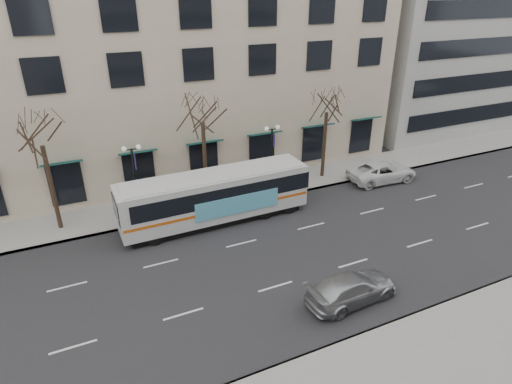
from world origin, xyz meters
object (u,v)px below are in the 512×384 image
silver_car (352,288)px  white_pickup (382,172)px  tree_far_mid (202,108)px  tree_far_right (327,100)px  city_bus (216,195)px  lamp_post_left (135,178)px  tree_far_left (39,130)px  lamp_post_right (272,155)px

silver_car → white_pickup: white_pickup is taller
tree_far_mid → tree_far_right: 10.01m
tree_far_right → city_bus: 11.73m
tree_far_right → city_bus: (-10.34, -3.14, -4.55)m
lamp_post_left → white_pickup: size_ratio=0.92×
white_pickup → tree_far_left: bearing=88.1°
tree_far_left → city_bus: size_ratio=0.66×
lamp_post_right → tree_far_left: bearing=177.7°
tree_far_mid → city_bus: tree_far_mid is taller
lamp_post_left → city_bus: 5.41m
tree_far_left → tree_far_mid: 10.00m
tree_far_left → white_pickup: tree_far_left is taller
silver_car → white_pickup: bearing=-49.0°
lamp_post_right → silver_car: 13.36m
lamp_post_left → tree_far_left: bearing=173.2°
lamp_post_left → white_pickup: lamp_post_left is taller
lamp_post_right → city_bus: (-5.35, -2.54, -1.08)m
tree_far_left → silver_car: (12.99, -13.62, -5.98)m
tree_far_left → tree_far_mid: bearing=0.0°
lamp_post_left → tree_far_mid: bearing=6.9°
tree_far_left → tree_far_right: 20.00m
tree_far_mid → tree_far_right: (10.00, -0.00, -0.48)m
lamp_post_right → city_bus: lamp_post_right is taller
tree_far_mid → silver_car: tree_far_mid is taller
tree_far_mid → lamp_post_right: bearing=-6.8°
tree_far_mid → silver_car: 15.25m
lamp_post_left → lamp_post_right: same height
tree_far_right → silver_car: bearing=-117.2°
lamp_post_right → silver_car: (-2.02, -13.02, -2.23)m
tree_far_left → white_pickup: (24.00, -2.60, -5.91)m
city_bus → tree_far_left: bearing=161.3°
city_bus → tree_far_right: bearing=16.2°
white_pickup → tree_far_right: bearing=61.2°
tree_far_right → silver_car: size_ratio=1.63×
lamp_post_left → lamp_post_right: bearing=0.0°
lamp_post_right → silver_car: size_ratio=1.05×
tree_far_mid → lamp_post_right: (5.01, -0.60, -3.96)m
silver_car → lamp_post_left: bearing=27.5°
tree_far_right → white_pickup: bearing=-33.0°
tree_far_mid → white_pickup: bearing=-10.5°
tree_far_left → lamp_post_right: bearing=-2.3°
tree_far_mid → tree_far_left: bearing=-180.0°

